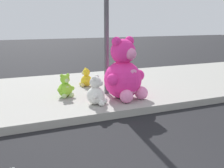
# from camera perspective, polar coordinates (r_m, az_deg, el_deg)

# --- Properties ---
(sidewalk) EXTENTS (28.00, 4.40, 0.15)m
(sidewalk) POSITION_cam_1_polar(r_m,az_deg,el_deg) (7.46, -10.59, -1.79)
(sidewalk) COLOR #9E9B93
(sidewalk) RESTS_ON ground_plane
(sign_pole) EXTENTS (0.56, 0.11, 3.20)m
(sign_pole) POSITION_cam_1_polar(r_m,az_deg,el_deg) (6.83, -1.07, 12.17)
(sign_pole) COLOR #4C4C51
(sign_pole) RESTS_ON sidewalk
(plush_pink_large) EXTENTS (1.02, 0.96, 1.36)m
(plush_pink_large) POSITION_cam_1_polar(r_m,az_deg,el_deg) (6.46, 2.35, 1.90)
(plush_pink_large) COLOR #F22D93
(plush_pink_large) RESTS_ON sidewalk
(plush_lime) EXTENTS (0.41, 0.37, 0.53)m
(plush_lime) POSITION_cam_1_polar(r_m,az_deg,el_deg) (6.73, -8.94, -0.72)
(plush_lime) COLOR #8CD133
(plush_lime) RESTS_ON sidewalk
(plush_yellow) EXTENTS (0.33, 0.37, 0.48)m
(plush_yellow) POSITION_cam_1_polar(r_m,az_deg,el_deg) (7.80, -5.06, 0.98)
(plush_yellow) COLOR yellow
(plush_yellow) RESTS_ON sidewalk
(plush_white) EXTENTS (0.43, 0.43, 0.61)m
(plush_white) POSITION_cam_1_polar(r_m,az_deg,el_deg) (6.05, -3.00, -1.71)
(plush_white) COLOR white
(plush_white) RESTS_ON sidewalk
(plush_brown) EXTENTS (0.36, 0.37, 0.52)m
(plush_brown) POSITION_cam_1_polar(r_m,az_deg,el_deg) (7.72, 1.19, 1.02)
(plush_brown) COLOR olive
(plush_brown) RESTS_ON sidewalk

